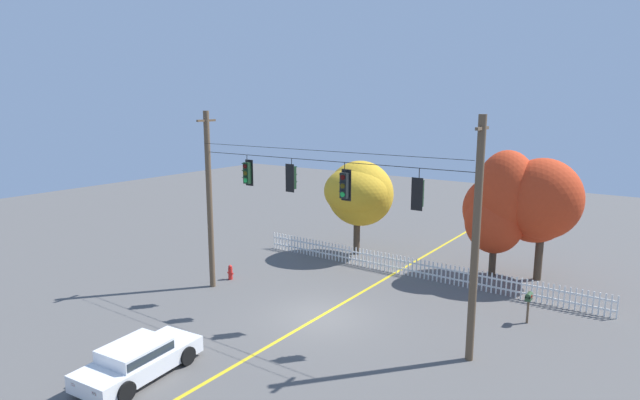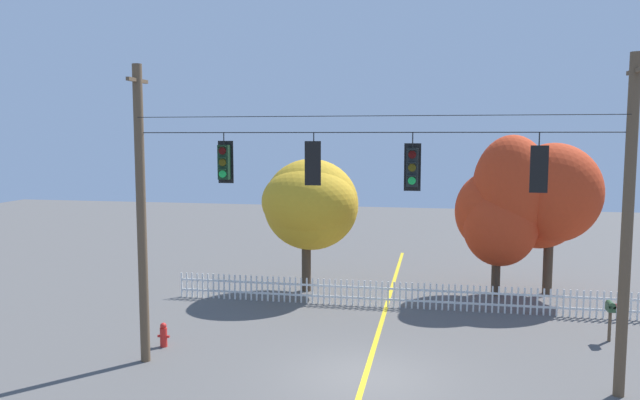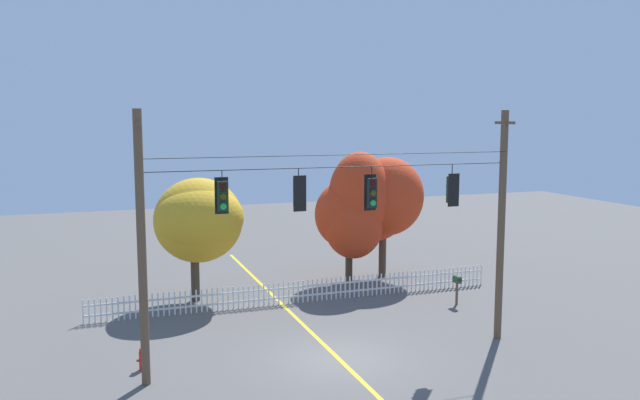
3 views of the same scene
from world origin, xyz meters
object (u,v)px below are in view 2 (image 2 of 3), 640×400
at_px(autumn_maple_mid, 503,205).
at_px(roadside_mailbox, 610,309).
at_px(traffic_signal_westbound_side, 224,162).
at_px(autumn_maple_near_fence, 310,204).
at_px(traffic_signal_eastbound_side, 538,169).
at_px(autumn_oak_far_east, 548,200).
at_px(traffic_signal_northbound_primary, 314,163).
at_px(traffic_signal_northbound_secondary, 412,167).
at_px(fire_hydrant, 164,335).

height_order(autumn_maple_mid, roadside_mailbox, autumn_maple_mid).
distance_m(traffic_signal_westbound_side, autumn_maple_near_fence, 8.85).
bearing_deg(autumn_maple_mid, autumn_maple_near_fence, -173.97).
bearing_deg(traffic_signal_eastbound_side, autumn_oak_far_east, 78.81).
relative_size(traffic_signal_northbound_primary, traffic_signal_northbound_secondary, 0.92).
distance_m(traffic_signal_westbound_side, roadside_mailbox, 12.87).
distance_m(traffic_signal_northbound_primary, autumn_maple_mid, 11.26).
bearing_deg(traffic_signal_westbound_side, autumn_maple_near_fence, 86.03).
relative_size(traffic_signal_eastbound_side, autumn_maple_near_fence, 0.27).
bearing_deg(traffic_signal_northbound_primary, traffic_signal_westbound_side, 179.57).
relative_size(autumn_maple_near_fence, autumn_maple_mid, 0.85).
bearing_deg(traffic_signal_eastbound_side, fire_hydrant, 173.37).
distance_m(traffic_signal_westbound_side, fire_hydrant, 6.08).
bearing_deg(traffic_signal_westbound_side, fire_hydrant, 153.96).
distance_m(traffic_signal_eastbound_side, autumn_maple_mid, 9.62).
bearing_deg(traffic_signal_northbound_primary, roadside_mailbox, 26.64).
height_order(traffic_signal_northbound_primary, fire_hydrant, traffic_signal_northbound_primary).
bearing_deg(autumn_maple_mid, fire_hydrant, -142.88).
height_order(autumn_maple_near_fence, fire_hydrant, autumn_maple_near_fence).
bearing_deg(traffic_signal_northbound_secondary, traffic_signal_westbound_side, -179.99).
relative_size(traffic_signal_northbound_secondary, autumn_maple_near_fence, 0.27).
bearing_deg(traffic_signal_northbound_secondary, fire_hydrant, 170.85).
height_order(traffic_signal_northbound_secondary, autumn_maple_mid, traffic_signal_northbound_secondary).
relative_size(autumn_maple_near_fence, fire_hydrant, 7.33).
xyz_separation_m(traffic_signal_northbound_primary, fire_hydrant, (-4.99, 1.24, -5.40)).
relative_size(traffic_signal_westbound_side, fire_hydrant, 1.83).
bearing_deg(autumn_maple_near_fence, traffic_signal_eastbound_side, -48.67).
height_order(traffic_signal_westbound_side, traffic_signal_eastbound_side, same).
distance_m(traffic_signal_northbound_secondary, roadside_mailbox, 8.79).
relative_size(fire_hydrant, roadside_mailbox, 0.59).
height_order(traffic_signal_northbound_secondary, autumn_maple_near_fence, traffic_signal_northbound_secondary).
bearing_deg(traffic_signal_westbound_side, autumn_oak_far_east, 44.29).
distance_m(traffic_signal_northbound_secondary, fire_hydrant, 9.33).
xyz_separation_m(traffic_signal_eastbound_side, roadside_mailbox, (3.00, 4.35, -4.62)).
distance_m(autumn_maple_near_fence, autumn_maple_mid, 7.76).
distance_m(traffic_signal_northbound_primary, traffic_signal_eastbound_side, 5.67).
distance_m(fire_hydrant, roadside_mailbox, 14.03).
relative_size(autumn_oak_far_east, roadside_mailbox, 4.81).
xyz_separation_m(traffic_signal_westbound_side, roadside_mailbox, (11.16, 4.33, -4.72)).
xyz_separation_m(traffic_signal_westbound_side, traffic_signal_northbound_primary, (2.49, -0.02, -0.00)).
height_order(traffic_signal_eastbound_side, autumn_maple_mid, traffic_signal_eastbound_side).
bearing_deg(traffic_signal_westbound_side, traffic_signal_northbound_primary, -0.43).
relative_size(autumn_maple_mid, fire_hydrant, 8.63).
bearing_deg(autumn_oak_far_east, traffic_signal_northbound_primary, -127.65).
bearing_deg(autumn_maple_mid, traffic_signal_northbound_secondary, -109.00).
bearing_deg(fire_hydrant, traffic_signal_northbound_secondary, -9.15).
relative_size(autumn_maple_mid, autumn_oak_far_east, 1.05).
relative_size(traffic_signal_northbound_secondary, autumn_oak_far_east, 0.24).
xyz_separation_m(autumn_maple_mid, fire_hydrant, (-10.81, -8.18, -3.34)).
relative_size(traffic_signal_northbound_primary, roadside_mailbox, 1.07).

